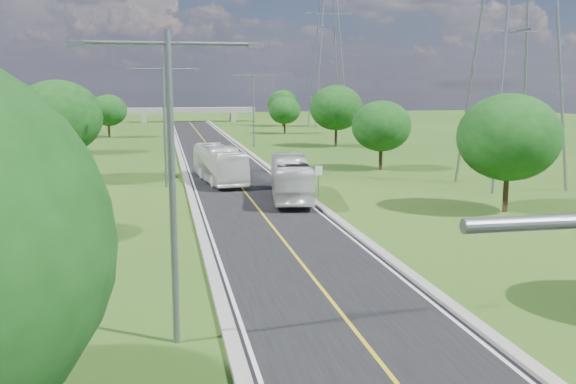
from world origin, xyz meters
name	(u,v)px	position (x,y,z in m)	size (l,w,h in m)	color
ground	(222,164)	(0.00, 60.00, 0.00)	(260.00, 260.00, 0.00)	#224814
road	(217,157)	(0.00, 66.00, 0.03)	(8.00, 150.00, 0.06)	black
curb_left	(180,157)	(-4.25, 66.00, 0.11)	(0.50, 150.00, 0.22)	gray
curb_right	(254,156)	(4.25, 66.00, 0.11)	(0.50, 150.00, 0.22)	gray
speed_limit_sign	(319,176)	(5.20, 37.98, 1.60)	(0.55, 0.09, 2.40)	slate
overpass	(189,111)	(0.00, 140.00, 2.41)	(30.00, 3.00, 3.20)	gray
streetlight_near_left	(172,163)	(-6.00, 12.00, 5.94)	(5.90, 0.25, 10.00)	slate
streetlight_mid_left	(164,115)	(-6.00, 45.00, 5.94)	(5.90, 0.25, 10.00)	slate
streetlight_far_right	(253,103)	(6.00, 78.00, 5.94)	(5.90, 0.25, 10.00)	slate
power_tower_near	(518,13)	(22.00, 40.00, 14.01)	(9.00, 6.40, 28.00)	slate
power_tower_far	(328,55)	(26.00, 115.00, 14.01)	(9.00, 6.40, 28.00)	slate
tree_lc	(58,117)	(-15.00, 50.00, 5.58)	(7.56, 7.56, 8.79)	black
tree_ld	(71,113)	(-17.00, 74.00, 4.95)	(6.72, 6.72, 7.82)	black
tree_le	(108,110)	(-14.50, 98.00, 4.33)	(5.88, 5.88, 6.84)	black
tree_rb	(509,137)	(16.00, 30.00, 4.95)	(6.72, 6.72, 7.82)	black
tree_rc	(381,126)	(15.00, 52.00, 4.33)	(5.88, 5.88, 6.84)	black
tree_rd	(336,108)	(17.00, 76.00, 5.27)	(7.14, 7.14, 8.30)	black
tree_re	(285,110)	(14.50, 100.00, 4.02)	(5.46, 5.46, 6.35)	black
tree_rf	(283,103)	(18.00, 120.00, 4.64)	(6.30, 6.30, 7.33)	black
bus_outbound	(291,178)	(2.91, 37.24, 1.60)	(2.58, 11.05, 3.08)	silver
bus_inbound	(219,164)	(-1.49, 46.61, 1.62)	(2.61, 11.17, 3.11)	white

